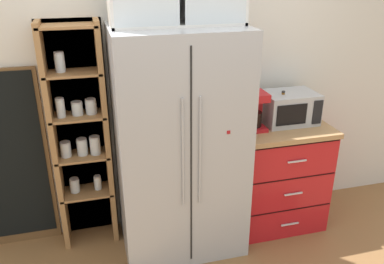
% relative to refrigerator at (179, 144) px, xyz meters
% --- Properties ---
extents(ground_plane, '(10.68, 10.68, 0.00)m').
position_rel_refrigerator_xyz_m(ground_plane, '(-0.00, -0.00, -0.89)').
color(ground_plane, olive).
extents(wall_back_cream, '(4.98, 0.10, 2.55)m').
position_rel_refrigerator_xyz_m(wall_back_cream, '(-0.00, 0.40, 0.38)').
color(wall_back_cream, silver).
rests_on(wall_back_cream, ground).
extents(refrigerator, '(0.95, 0.72, 1.78)m').
position_rel_refrigerator_xyz_m(refrigerator, '(0.00, 0.00, 0.00)').
color(refrigerator, '#ADAFB5').
rests_on(refrigerator, ground).
extents(pantry_shelf_column, '(0.47, 0.29, 1.81)m').
position_rel_refrigerator_xyz_m(pantry_shelf_column, '(-0.73, 0.28, 0.04)').
color(pantry_shelf_column, brown).
rests_on(pantry_shelf_column, ground).
extents(counter_cabinet, '(0.78, 0.61, 0.93)m').
position_rel_refrigerator_xyz_m(counter_cabinet, '(0.89, 0.06, -0.42)').
color(counter_cabinet, red).
rests_on(counter_cabinet, ground).
extents(microwave, '(0.44, 0.33, 0.26)m').
position_rel_refrigerator_xyz_m(microwave, '(0.97, 0.11, 0.17)').
color(microwave, '#ADAFB5').
rests_on(microwave, counter_cabinet).
extents(coffee_maker, '(0.17, 0.20, 0.31)m').
position_rel_refrigerator_xyz_m(coffee_maker, '(0.63, 0.06, 0.20)').
color(coffee_maker, red).
rests_on(coffee_maker, counter_cabinet).
extents(mug_sage, '(0.12, 0.09, 0.09)m').
position_rel_refrigerator_xyz_m(mug_sage, '(0.89, 0.01, 0.09)').
color(mug_sage, '#8CA37F').
rests_on(mug_sage, counter_cabinet).
extents(mug_navy, '(0.11, 0.08, 0.10)m').
position_rel_refrigerator_xyz_m(mug_navy, '(0.89, 0.09, 0.09)').
color(mug_navy, navy).
rests_on(mug_navy, counter_cabinet).
extents(bottle_amber, '(0.07, 0.07, 0.29)m').
position_rel_refrigerator_xyz_m(bottle_amber, '(0.89, 0.08, 0.17)').
color(bottle_amber, brown).
rests_on(bottle_amber, counter_cabinet).
extents(chalkboard_menu, '(0.60, 0.04, 1.48)m').
position_rel_refrigerator_xyz_m(chalkboard_menu, '(-1.29, 0.32, -0.14)').
color(chalkboard_menu, brown).
rests_on(chalkboard_menu, ground).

